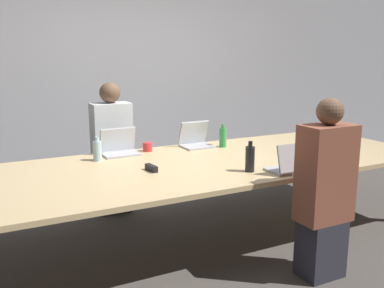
{
  "coord_description": "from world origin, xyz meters",
  "views": [
    {
      "loc": [
        -1.78,
        -3.26,
        1.68
      ],
      "look_at": [
        -0.06,
        0.1,
        0.87
      ],
      "focal_mm": 40.0,
      "sensor_mm": 36.0,
      "label": 1
    }
  ],
  "objects_px": {
    "person_near_midright": "(324,193)",
    "cup_far_midleft": "(147,147)",
    "stapler": "(151,168)",
    "person_far_midleft": "(112,150)",
    "cup_near_midright": "(319,164)",
    "laptop_far_center": "(195,139)",
    "laptop_near_midright": "(292,164)",
    "bottle_far_midleft": "(97,151)",
    "bottle_near_midright": "(250,158)",
    "bottle_far_center": "(223,137)",
    "laptop_far_midleft": "(119,147)"
  },
  "relations": [
    {
      "from": "person_near_midright",
      "to": "cup_far_midleft",
      "type": "distance_m",
      "value": 1.81
    },
    {
      "from": "stapler",
      "to": "person_far_midleft",
      "type": "bearing_deg",
      "value": 83.48
    },
    {
      "from": "cup_near_midright",
      "to": "laptop_far_center",
      "type": "xyz_separation_m",
      "value": [
        -0.54,
        1.23,
        0.04
      ]
    },
    {
      "from": "person_far_midleft",
      "to": "cup_far_midleft",
      "type": "xyz_separation_m",
      "value": [
        0.24,
        -0.41,
        0.09
      ]
    },
    {
      "from": "laptop_near_midright",
      "to": "stapler",
      "type": "distance_m",
      "value": 1.16
    },
    {
      "from": "laptop_near_midright",
      "to": "person_far_midleft",
      "type": "relative_size",
      "value": 0.26
    },
    {
      "from": "bottle_far_midleft",
      "to": "stapler",
      "type": "xyz_separation_m",
      "value": [
        0.3,
        -0.54,
        -0.07
      ]
    },
    {
      "from": "cup_far_midleft",
      "to": "stapler",
      "type": "height_order",
      "value": "cup_far_midleft"
    },
    {
      "from": "laptop_far_center",
      "to": "person_near_midright",
      "type": "bearing_deg",
      "value": -81.64
    },
    {
      "from": "bottle_near_midright",
      "to": "laptop_far_center",
      "type": "distance_m",
      "value": 1.06
    },
    {
      "from": "laptop_far_center",
      "to": "stapler",
      "type": "distance_m",
      "value": 1.02
    },
    {
      "from": "person_near_midright",
      "to": "bottle_far_center",
      "type": "height_order",
      "value": "person_near_midright"
    },
    {
      "from": "bottle_far_center",
      "to": "person_far_midleft",
      "type": "distance_m",
      "value": 1.17
    },
    {
      "from": "person_near_midright",
      "to": "stapler",
      "type": "distance_m",
      "value": 1.38
    },
    {
      "from": "bottle_near_midright",
      "to": "bottle_far_midleft",
      "type": "distance_m",
      "value": 1.38
    },
    {
      "from": "person_near_midright",
      "to": "stapler",
      "type": "bearing_deg",
      "value": -43.4
    },
    {
      "from": "person_far_midleft",
      "to": "cup_far_midleft",
      "type": "relative_size",
      "value": 14.82
    },
    {
      "from": "cup_near_midright",
      "to": "bottle_far_midleft",
      "type": "distance_m",
      "value": 1.94
    },
    {
      "from": "bottle_far_center",
      "to": "laptop_far_midleft",
      "type": "bearing_deg",
      "value": 170.58
    },
    {
      "from": "person_near_midright",
      "to": "bottle_near_midright",
      "type": "height_order",
      "value": "person_near_midright"
    },
    {
      "from": "bottle_near_midright",
      "to": "cup_far_midleft",
      "type": "distance_m",
      "value": 1.18
    },
    {
      "from": "laptop_near_midright",
      "to": "bottle_far_center",
      "type": "bearing_deg",
      "value": -89.51
    },
    {
      "from": "cup_far_midleft",
      "to": "person_near_midright",
      "type": "bearing_deg",
      "value": -65.09
    },
    {
      "from": "person_near_midright",
      "to": "bottle_far_midleft",
      "type": "distance_m",
      "value": 1.98
    },
    {
      "from": "cup_near_midright",
      "to": "cup_far_midleft",
      "type": "bearing_deg",
      "value": 130.31
    },
    {
      "from": "bottle_far_center",
      "to": "bottle_far_midleft",
      "type": "xyz_separation_m",
      "value": [
        -1.31,
        0.02,
        -0.01
      ]
    },
    {
      "from": "bottle_far_center",
      "to": "cup_far_midleft",
      "type": "bearing_deg",
      "value": 167.43
    },
    {
      "from": "bottle_near_midright",
      "to": "laptop_far_center",
      "type": "xyz_separation_m",
      "value": [
        0.05,
        1.06,
        -0.03
      ]
    },
    {
      "from": "bottle_near_midright",
      "to": "person_far_midleft",
      "type": "xyz_separation_m",
      "value": [
        -0.72,
        1.49,
        -0.16
      ]
    },
    {
      "from": "bottle_far_center",
      "to": "person_far_midleft",
      "type": "relative_size",
      "value": 0.17
    },
    {
      "from": "cup_near_midright",
      "to": "stapler",
      "type": "xyz_separation_m",
      "value": [
        -1.3,
        0.55,
        -0.01
      ]
    },
    {
      "from": "person_near_midright",
      "to": "laptop_near_midright",
      "type": "bearing_deg",
      "value": -92.13
    },
    {
      "from": "bottle_far_midleft",
      "to": "cup_far_midleft",
      "type": "bearing_deg",
      "value": 15.59
    },
    {
      "from": "bottle_far_center",
      "to": "laptop_near_midright",
      "type": "bearing_deg",
      "value": -89.51
    },
    {
      "from": "laptop_near_midright",
      "to": "stapler",
      "type": "xyz_separation_m",
      "value": [
        -1.01,
        0.56,
        -0.05
      ]
    },
    {
      "from": "laptop_near_midright",
      "to": "stapler",
      "type": "relative_size",
      "value": 2.33
    },
    {
      "from": "laptop_far_midleft",
      "to": "cup_far_midleft",
      "type": "xyz_separation_m",
      "value": [
        0.29,
        -0.0,
        -0.03
      ]
    },
    {
      "from": "person_near_midright",
      "to": "cup_far_midleft",
      "type": "bearing_deg",
      "value": -65.09
    },
    {
      "from": "person_near_midright",
      "to": "cup_far_midleft",
      "type": "height_order",
      "value": "person_near_midright"
    },
    {
      "from": "bottle_near_midright",
      "to": "bottle_far_center",
      "type": "distance_m",
      "value": 0.95
    },
    {
      "from": "bottle_far_center",
      "to": "cup_far_midleft",
      "type": "xyz_separation_m",
      "value": [
        -0.77,
        0.17,
        -0.06
      ]
    },
    {
      "from": "cup_near_midright",
      "to": "bottle_far_midleft",
      "type": "xyz_separation_m",
      "value": [
        -1.6,
        1.1,
        0.06
      ]
    },
    {
      "from": "bottle_near_midright",
      "to": "bottle_far_midleft",
      "type": "height_order",
      "value": "bottle_near_midright"
    },
    {
      "from": "laptop_far_center",
      "to": "laptop_far_midleft",
      "type": "distance_m",
      "value": 0.81
    },
    {
      "from": "bottle_near_midright",
      "to": "stapler",
      "type": "bearing_deg",
      "value": 151.76
    },
    {
      "from": "laptop_far_center",
      "to": "bottle_far_midleft",
      "type": "bearing_deg",
      "value": -173.09
    },
    {
      "from": "cup_far_midleft",
      "to": "laptop_far_midleft",
      "type": "bearing_deg",
      "value": 179.23
    },
    {
      "from": "cup_near_midright",
      "to": "bottle_far_center",
      "type": "relative_size",
      "value": 0.37
    },
    {
      "from": "person_far_midleft",
      "to": "bottle_far_midleft",
      "type": "distance_m",
      "value": 0.65
    },
    {
      "from": "person_far_midleft",
      "to": "laptop_far_center",
      "type": "bearing_deg",
      "value": -29.67
    }
  ]
}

